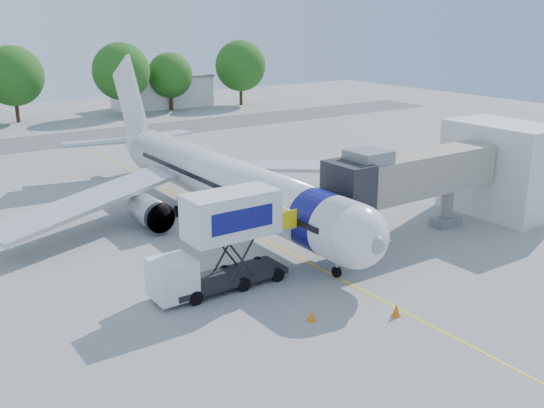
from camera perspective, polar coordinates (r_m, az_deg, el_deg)
ground at (r=43.09m, az=-2.14°, el=-2.65°), size 160.00×160.00×0.00m
guidance_line at (r=43.08m, az=-2.14°, el=-2.64°), size 0.15×70.00×0.01m
taxiway_strip at (r=80.62m, az=-18.49°, el=5.81°), size 120.00×10.00×0.01m
aircraft at (r=45.60m, az=-4.96°, el=2.29°), size 34.17×37.73×11.35m
jet_bridge at (r=41.58m, az=12.44°, el=2.48°), size 13.90×3.20×6.60m
terminal_stub at (r=49.81m, az=20.73°, el=3.16°), size 5.00×8.00×7.00m
catering_hiloader at (r=33.47m, az=-4.79°, el=-3.58°), size 8.50×2.44×5.50m
ground_tug at (r=33.13m, az=16.12°, el=-8.36°), size 3.61×2.69×1.29m
safety_cone_a at (r=31.86m, az=11.62°, el=-9.76°), size 0.44×0.44×0.70m
safety_cone_b at (r=30.85m, az=3.75°, el=-10.42°), size 0.40×0.40×0.63m
outbuilding_right at (r=106.39m, az=-10.28°, el=10.40°), size 16.40×7.40×5.30m
tree_d at (r=95.81m, az=-23.20°, el=11.02°), size 8.61×8.61×10.97m
tree_e at (r=97.50m, az=-14.00°, el=12.02°), size 8.76×8.76×11.17m
tree_f at (r=102.37m, az=-9.58°, el=11.87°), size 7.31×7.31×9.32m
tree_g at (r=107.09m, az=-2.98°, el=12.86°), size 8.68×8.68×11.07m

